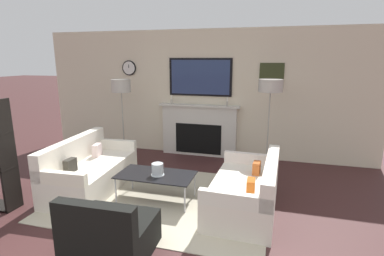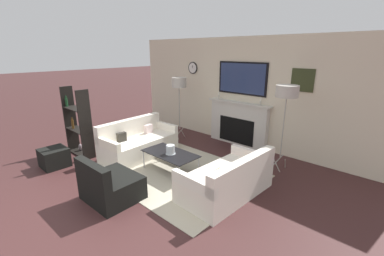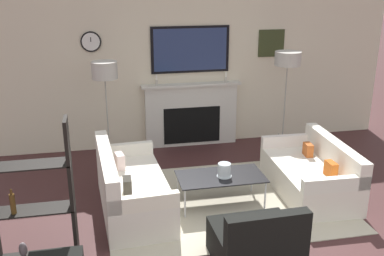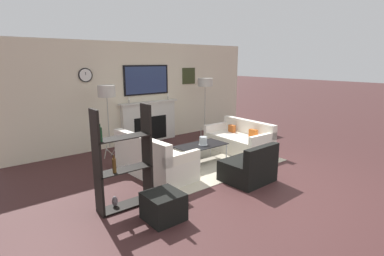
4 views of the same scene
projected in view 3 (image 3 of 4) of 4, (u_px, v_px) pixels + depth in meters
The scene contains 10 objects.
fireplace_wall at pixel (190, 77), 7.88m from camera, with size 7.27×0.28×2.70m.
area_rug at pixel (224, 200), 6.13m from camera, with size 3.14×2.38×0.01m.
couch_left at pixel (130, 190), 5.78m from camera, with size 0.91×1.80×0.84m.
couch_right at pixel (312, 175), 6.28m from camera, with size 0.93×1.68×0.75m.
armchair at pixel (256, 243), 4.71m from camera, with size 0.88×0.79×0.74m.
coffee_table at pixel (221, 178), 5.91m from camera, with size 1.14×0.61×0.41m.
hurricane_candle at pixel (224, 171), 5.86m from camera, with size 0.20×0.20×0.18m.
floor_lamp_left at pixel (105, 72), 6.79m from camera, with size 0.39×0.39×1.69m.
floor_lamp_right at pixel (288, 60), 7.34m from camera, with size 0.43×0.43×1.75m.
shelf_unit at pixel (30, 200), 4.61m from camera, with size 0.85×0.28×1.58m.
Camera 3 is at (-1.55, -3.34, 2.91)m, focal length 42.00 mm.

